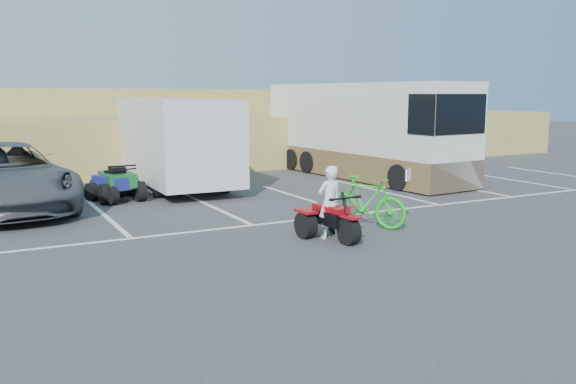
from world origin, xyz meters
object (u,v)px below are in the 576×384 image
rider (330,202)px  grey_pickup (2,177)px  red_trike_atv (334,240)px  rv_motorhome (362,137)px  green_dirt_bike (366,202)px  quad_atv_blue (116,201)px  quad_atv_green (118,200)px  cargo_trailer (177,140)px

rider → grey_pickup: (-5.68, 6.39, 0.10)m
red_trike_atv → grey_pickup: 8.71m
rv_motorhome → green_dirt_bike: bearing=-128.4°
rider → green_dirt_bike: (1.26, 0.54, -0.18)m
grey_pickup → quad_atv_blue: (2.78, 0.06, -0.84)m
rider → rv_motorhome: rv_motorhome is taller
quad_atv_green → green_dirt_bike: bearing=-57.7°
rv_motorhome → quad_atv_green: size_ratio=5.72×
red_trike_atv → grey_pickup: size_ratio=0.24×
rider → rv_motorhome: 9.54m
red_trike_atv → rv_motorhome: (5.90, 7.60, 1.39)m
red_trike_atv → cargo_trailer: size_ratio=0.24×
red_trike_atv → green_dirt_bike: size_ratio=0.77×
green_dirt_bike → cargo_trailer: (-1.95, 7.32, 0.92)m
cargo_trailer → quad_atv_green: 2.89m
grey_pickup → cargo_trailer: bearing=9.8°
red_trike_atv → cargo_trailer: 8.18m
green_dirt_bike → grey_pickup: (-6.94, 5.85, 0.28)m
grey_pickup → quad_atv_green: 3.00m
rider → grey_pickup: bearing=-52.5°
cargo_trailer → quad_atv_blue: (-2.22, -1.42, -1.48)m
quad_atv_green → quad_atv_blue: bearing=-131.5°
red_trike_atv → cargo_trailer: cargo_trailer is taller
red_trike_atv → rv_motorhome: bearing=48.1°
quad_atv_green → grey_pickup: bearing=-178.3°
green_dirt_bike → cargo_trailer: bearing=74.3°
green_dirt_bike → quad_atv_green: green_dirt_bike is taller
grey_pickup → cargo_trailer: size_ratio=1.02×
green_dirt_bike → grey_pickup: grey_pickup is taller
rv_motorhome → grey_pickup: bearing=-179.2°
rider → grey_pickup: 8.55m
rider → quad_atv_blue: 7.11m
green_dirt_bike → rv_motorhome: (4.65, 6.91, 0.83)m
rider → quad_atv_blue: bearing=-69.9°
green_dirt_bike → rv_motorhome: rv_motorhome is taller
grey_pickup → quad_atv_green: bearing=-3.1°
rv_motorhome → rider: bearing=-132.9°
cargo_trailer → quad_atv_green: size_ratio=3.74×
grey_pickup → quad_atv_green: size_ratio=3.82×
rider → green_dirt_bike: size_ratio=0.79×
cargo_trailer → quad_atv_blue: size_ratio=4.14×
rider → quad_atv_green: bearing=-71.0°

